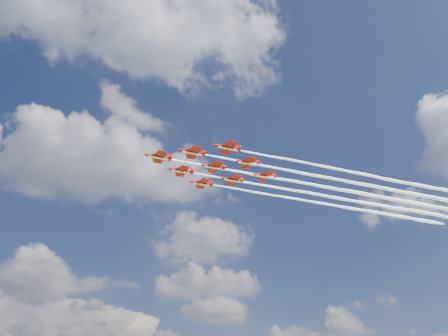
% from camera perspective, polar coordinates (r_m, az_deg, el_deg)
% --- Properties ---
extents(jet_lead, '(126.49, 26.68, 2.67)m').
position_cam_1_polar(jet_lead, '(177.81, 10.78, -2.02)').
color(jet_lead, '#A70A09').
extents(jet_row2_port, '(126.49, 26.68, 2.67)m').
position_cam_1_polar(jet_row2_port, '(177.80, 14.87, -1.53)').
color(jet_row2_port, '#A70A09').
extents(jet_row2_starb, '(126.49, 26.68, 2.67)m').
position_cam_1_polar(jet_row2_starb, '(188.56, 12.41, -3.45)').
color(jet_row2_starb, '#A70A09').
extents(jet_row3_port, '(126.49, 26.68, 2.67)m').
position_cam_1_polar(jet_row3_port, '(178.70, 18.94, -1.03)').
color(jet_row3_port, '#A70A09').
extents(jet_row3_centre, '(126.49, 26.68, 2.67)m').
position_cam_1_polar(jet_row3_centre, '(188.84, 16.26, -2.98)').
color(jet_row3_centre, '#A70A09').
extents(jet_row3_starb, '(126.49, 26.68, 2.67)m').
position_cam_1_polar(jet_row3_starb, '(199.55, 13.86, -4.71)').
color(jet_row3_starb, '#A70A09').
extents(jet_row4_port, '(126.49, 26.68, 2.67)m').
position_cam_1_polar(jet_row4_port, '(189.99, 20.09, -2.50)').
color(jet_row4_port, '#A70A09').
extents(jet_row4_starb, '(126.49, 26.68, 2.67)m').
position_cam_1_polar(jet_row4_starb, '(200.09, 17.51, -4.26)').
color(jet_row4_starb, '#A70A09').
extents(jet_tail, '(126.49, 26.68, 2.67)m').
position_cam_1_polar(jet_tail, '(201.45, 21.11, -3.80)').
color(jet_tail, '#A70A09').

